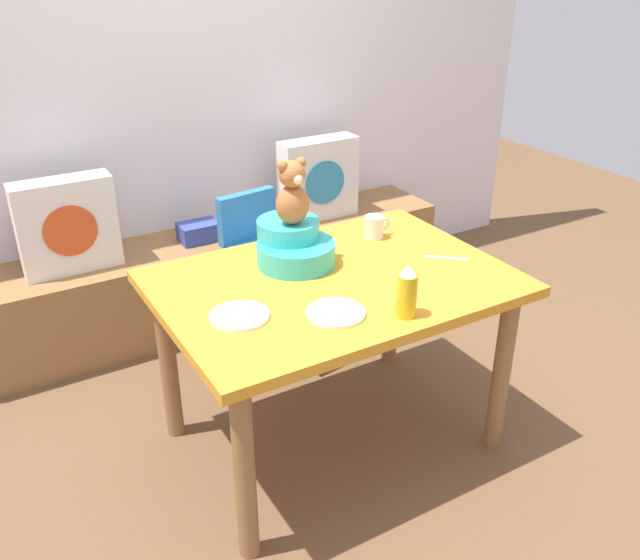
# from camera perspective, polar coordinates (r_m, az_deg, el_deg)

# --- Properties ---
(ground_plane) EXTENTS (8.00, 8.00, 0.00)m
(ground_plane) POSITION_cam_1_polar(r_m,az_deg,el_deg) (2.89, 1.03, -13.09)
(ground_plane) COLOR brown
(back_wall) EXTENTS (4.40, 0.10, 2.60)m
(back_wall) POSITION_cam_1_polar(r_m,az_deg,el_deg) (3.60, -11.67, 17.43)
(back_wall) COLOR silver
(back_wall) RESTS_ON ground_plane
(window_bench) EXTENTS (2.60, 0.44, 0.46)m
(window_bench) POSITION_cam_1_polar(r_m,az_deg,el_deg) (3.68, -8.72, 0.28)
(window_bench) COLOR olive
(window_bench) RESTS_ON ground_plane
(pillow_floral_left) EXTENTS (0.44, 0.15, 0.44)m
(pillow_floral_left) POSITION_cam_1_polar(r_m,az_deg,el_deg) (3.32, -20.53, 4.31)
(pillow_floral_left) COLOR white
(pillow_floral_left) RESTS_ON window_bench
(pillow_floral_right) EXTENTS (0.44, 0.15, 0.44)m
(pillow_floral_right) POSITION_cam_1_polar(r_m,az_deg,el_deg) (3.74, -0.15, 8.51)
(pillow_floral_right) COLOR white
(pillow_floral_right) RESTS_ON window_bench
(book_stack) EXTENTS (0.20, 0.14, 0.10)m
(book_stack) POSITION_cam_1_polar(r_m,az_deg,el_deg) (3.54, -10.16, 4.02)
(book_stack) COLOR #33449B
(book_stack) RESTS_ON window_bench
(dining_table) EXTENTS (1.28, 0.90, 0.74)m
(dining_table) POSITION_cam_1_polar(r_m,az_deg,el_deg) (2.53, 1.15, -1.99)
(dining_table) COLOR orange
(dining_table) RESTS_ON ground_plane
(highchair) EXTENTS (0.36, 0.48, 0.79)m
(highchair) POSITION_cam_1_polar(r_m,az_deg,el_deg) (3.22, -4.83, 2.24)
(highchair) COLOR #2672B2
(highchair) RESTS_ON ground_plane
(infant_seat_teal) EXTENTS (0.30, 0.33, 0.16)m
(infant_seat_teal) POSITION_cam_1_polar(r_m,az_deg,el_deg) (2.58, -2.26, 2.96)
(infant_seat_teal) COLOR #30B4B2
(infant_seat_teal) RESTS_ON dining_table
(teddy_bear) EXTENTS (0.13, 0.12, 0.25)m
(teddy_bear) POSITION_cam_1_polar(r_m,az_deg,el_deg) (2.50, -2.34, 7.27)
(teddy_bear) COLOR #A26335
(teddy_bear) RESTS_ON infant_seat_teal
(ketchup_bottle) EXTENTS (0.07, 0.07, 0.18)m
(ketchup_bottle) POSITION_cam_1_polar(r_m,az_deg,el_deg) (2.22, 7.31, -1.02)
(ketchup_bottle) COLOR gold
(ketchup_bottle) RESTS_ON dining_table
(coffee_mug) EXTENTS (0.12, 0.08, 0.09)m
(coffee_mug) POSITION_cam_1_polar(r_m,az_deg,el_deg) (2.82, 4.62, 4.48)
(coffee_mug) COLOR silver
(coffee_mug) RESTS_ON dining_table
(dinner_plate_near) EXTENTS (0.20, 0.20, 0.01)m
(dinner_plate_near) POSITION_cam_1_polar(r_m,az_deg,el_deg) (2.24, -6.81, -3.01)
(dinner_plate_near) COLOR white
(dinner_plate_near) RESTS_ON dining_table
(dinner_plate_far) EXTENTS (0.20, 0.20, 0.01)m
(dinner_plate_far) POSITION_cam_1_polar(r_m,az_deg,el_deg) (2.25, 1.33, -2.77)
(dinner_plate_far) COLOR white
(dinner_plate_far) RESTS_ON dining_table
(table_fork) EXTENTS (0.14, 0.12, 0.01)m
(table_fork) POSITION_cam_1_polar(r_m,az_deg,el_deg) (2.68, 10.53, 1.84)
(table_fork) COLOR silver
(table_fork) RESTS_ON dining_table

